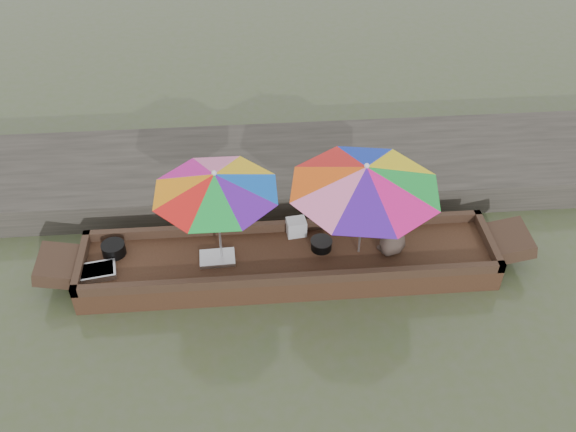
{
  "coord_description": "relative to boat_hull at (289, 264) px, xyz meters",
  "views": [
    {
      "loc": [
        -0.53,
        -6.63,
        6.73
      ],
      "look_at": [
        0.0,
        0.1,
        1.0
      ],
      "focal_mm": 40.0,
      "sensor_mm": 36.0,
      "label": 1
    }
  ],
  "objects": [
    {
      "name": "charcoal_grill",
      "position": [
        0.48,
        0.1,
        0.25
      ],
      "size": [
        0.3,
        0.3,
        0.14
      ],
      "primitive_type": "cylinder",
      "color": "black",
      "rests_on": "boat_hull"
    },
    {
      "name": "dock",
      "position": [
        0.0,
        2.2,
        0.08
      ],
      "size": [
        22.0,
        2.2,
        0.5
      ],
      "primitive_type": "cube",
      "color": "#2D2B26",
      "rests_on": "ground"
    },
    {
      "name": "cooking_pot",
      "position": [
        -2.5,
        0.23,
        0.26
      ],
      "size": [
        0.34,
        0.34,
        0.18
      ],
      "primitive_type": "cylinder",
      "color": "black",
      "rests_on": "boat_hull"
    },
    {
      "name": "boat_hull",
      "position": [
        0.0,
        0.0,
        0.0
      ],
      "size": [
        5.95,
        1.2,
        0.35
      ],
      "primitive_type": "cube",
      "color": "black",
      "rests_on": "water"
    },
    {
      "name": "vendor",
      "position": [
        1.48,
        -0.01,
        0.74
      ],
      "size": [
        0.67,
        0.61,
        1.14
      ],
      "primitive_type": "imported",
      "rotation": [
        0.0,
        0.0,
        3.74
      ],
      "color": "#44362F",
      "rests_on": "boat_hull"
    },
    {
      "name": "water",
      "position": [
        0.0,
        0.0,
        -0.17
      ],
      "size": [
        80.0,
        80.0,
        0.0
      ],
      "primitive_type": "plane",
      "color": "#404E29",
      "rests_on": "ground"
    },
    {
      "name": "tray_scallop",
      "position": [
        -1.02,
        -0.02,
        0.21
      ],
      "size": [
        0.51,
        0.36,
        0.06
      ],
      "primitive_type": "cube",
      "rotation": [
        0.0,
        0.0,
        0.04
      ],
      "color": "silver",
      "rests_on": "boat_hull"
    },
    {
      "name": "umbrella_bow",
      "position": [
        -0.95,
        0.0,
        0.95
      ],
      "size": [
        2.25,
        2.25,
        1.55
      ],
      "primitive_type": null,
      "rotation": [
        0.0,
        0.0,
        0.39
      ],
      "color": "yellow",
      "rests_on": "boat_hull"
    },
    {
      "name": "supply_bag",
      "position": [
        0.15,
        0.45,
        0.3
      ],
      "size": [
        0.31,
        0.25,
        0.26
      ],
      "primitive_type": "cube",
      "rotation": [
        0.0,
        0.0,
        0.13
      ],
      "color": "#B6BDC8",
      "rests_on": "boat_hull"
    },
    {
      "name": "umbrella_stern",
      "position": [
        1.02,
        0.0,
        0.95
      ],
      "size": [
        2.51,
        2.51,
        1.55
      ],
      "primitive_type": null,
      "rotation": [
        0.0,
        0.0,
        0.22
      ],
      "color": "yellow",
      "rests_on": "boat_hull"
    },
    {
      "name": "tray_crayfish",
      "position": [
        -2.67,
        -0.17,
        0.22
      ],
      "size": [
        0.55,
        0.42,
        0.09
      ],
      "primitive_type": "cube",
      "rotation": [
        0.0,
        0.0,
        0.17
      ],
      "color": "silver",
      "rests_on": "boat_hull"
    }
  ]
}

